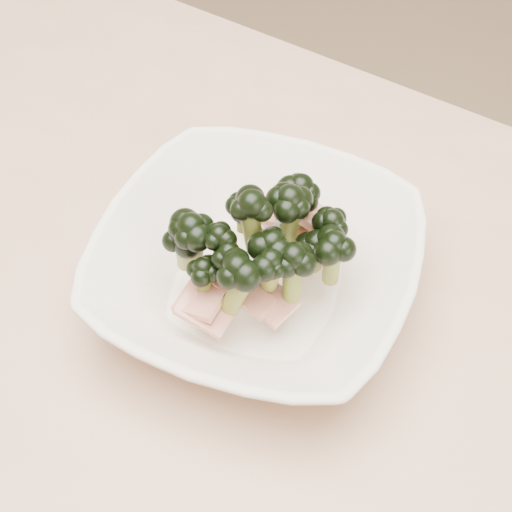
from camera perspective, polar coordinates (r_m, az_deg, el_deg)
name	(u,v)px	position (r m, az deg, el deg)	size (l,w,h in m)	color
dining_table	(161,340)	(0.76, -7.61, -6.71)	(1.20, 0.80, 0.75)	tan
broccoli_dish	(258,262)	(0.63, 0.13, -0.49)	(0.33, 0.33, 0.14)	beige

